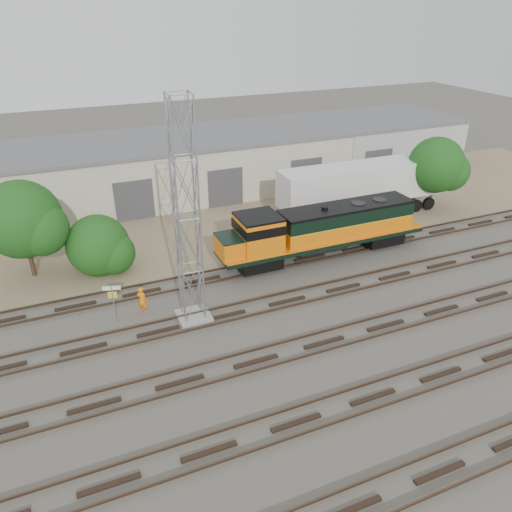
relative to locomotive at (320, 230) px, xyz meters
name	(u,v)px	position (x,y,z in m)	size (l,w,h in m)	color
ground	(298,315)	(-4.70, -6.00, -2.16)	(140.00, 140.00, 0.00)	#47423A
dirt_strip	(216,221)	(-4.70, 9.00, -2.15)	(80.00, 16.00, 0.02)	#726047
tracks	(324,342)	(-4.70, -9.00, -2.08)	(80.00, 20.40, 0.28)	black
warehouse	(187,164)	(-4.66, 16.98, 0.49)	(58.40, 10.40, 5.30)	beige
locomotive	(320,230)	(0.00, 0.00, 0.00)	(15.47, 2.71, 3.72)	black
signal_tower	(187,220)	(-10.45, -3.82, 4.01)	(1.87, 1.87, 12.65)	gray
sign_post	(113,297)	(-14.68, -2.55, -0.45)	(0.97, 0.32, 2.44)	gray
worker	(142,300)	(-13.05, -2.13, -1.31)	(0.62, 0.41, 1.71)	orange
semi_trailer	(365,183)	(7.38, 5.51, 0.63)	(14.48, 3.16, 4.44)	silver
dumpster_blue	(413,177)	(16.38, 10.11, -1.41)	(1.60, 1.50, 1.50)	navy
dumpster_red	(361,177)	(11.71, 12.18, -1.46)	(1.50, 1.40, 1.40)	maroon
tree_west	(26,222)	(-18.62, 4.98, 1.78)	(5.29, 5.04, 6.60)	#382619
tree_mid	(102,247)	(-14.39, 4.02, -0.42)	(4.40, 4.19, 4.19)	#382619
tree_east	(440,167)	(13.75, 4.04, 1.72)	(4.95, 4.71, 6.36)	#382619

